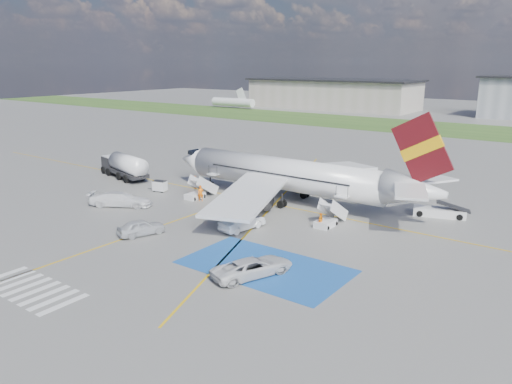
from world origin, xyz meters
TOP-DOWN VIEW (x-y plane):
  - ground at (0.00, 0.00)m, footprint 400.00×400.00m
  - grass_strip at (0.00, 95.00)m, footprint 400.00×30.00m
  - taxiway_line_main at (0.00, 12.00)m, footprint 120.00×0.20m
  - taxiway_line_cross at (-5.00, -10.00)m, footprint 0.20×60.00m
  - taxiway_line_diag at (0.00, 12.00)m, footprint 20.71×56.45m
  - staging_box at (10.00, -4.00)m, footprint 14.00×8.00m
  - crosswalk at (-1.80, -18.00)m, footprint 9.00×4.00m
  - terminal_west at (-55.00, 130.00)m, footprint 60.00×22.00m
  - airliner at (1.51, 14.00)m, footprint 36.81×32.95m
  - airstairs_fwd at (-9.50, 8.70)m, footprint 1.90×5.20m
  - airstairs_aft at (9.00, 8.70)m, footprint 1.90×5.20m
  - fuel_tanker at (-25.74, 10.57)m, footprint 10.90×5.30m
  - gpu_cart at (-15.70, 8.14)m, footprint 1.97×1.50m
  - belt_loader at (17.50, 19.00)m, footprint 6.14×3.57m
  - car_silver_a at (-4.46, -4.83)m, footprint 3.35×5.03m
  - car_silver_b at (2.63, 2.35)m, footprint 2.50×5.34m
  - van_white_a at (10.26, -6.06)m, footprint 4.15×5.77m
  - van_white_b at (-14.33, 0.60)m, footprint 6.05×4.79m
  - crew_fwd at (-8.14, 7.85)m, footprint 0.86×0.81m
  - crew_nose at (-12.91, 11.86)m, footprint 1.11×1.07m
  - crew_aft at (8.82, 7.56)m, footprint 0.47×0.97m

SIDE VIEW (x-z plane):
  - ground at x=0.00m, z-range 0.00..0.00m
  - grass_strip at x=0.00m, z-range 0.00..0.01m
  - taxiway_line_main at x=0.00m, z-range 0.00..0.01m
  - taxiway_line_cross at x=-5.00m, z-range 0.00..0.01m
  - taxiway_line_diag at x=0.00m, z-range 0.00..0.01m
  - staging_box at x=10.00m, z-range 0.00..0.01m
  - crosswalk at x=-1.80m, z-range 0.00..0.01m
  - belt_loader at x=17.50m, z-range -0.44..1.33m
  - airstairs_fwd at x=-9.50m, z-range -1.18..2.42m
  - airstairs_aft at x=9.00m, z-range -1.18..2.42m
  - gpu_cart at x=-15.70m, z-range -0.07..1.40m
  - car_silver_a at x=-4.46m, z-range 0.00..1.59m
  - crew_aft at x=8.82m, z-range 0.00..1.61m
  - car_silver_b at x=2.63m, z-range 0.00..1.69m
  - crew_nose at x=-12.91m, z-range 0.00..1.81m
  - van_white_a at x=10.26m, z-range 0.00..1.97m
  - crew_fwd at x=-8.14m, z-range 0.00..1.98m
  - van_white_b at x=-14.33m, z-range 0.00..2.21m
  - fuel_tanker at x=-25.74m, z-range -0.29..3.31m
  - airliner at x=1.51m, z-range -2.57..9.35m
  - terminal_west at x=-55.00m, z-range 0.00..10.00m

